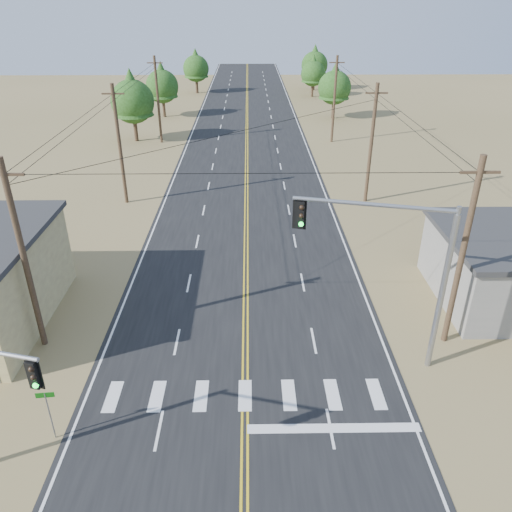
{
  "coord_description": "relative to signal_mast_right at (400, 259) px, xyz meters",
  "views": [
    {
      "loc": [
        0.25,
        -9.12,
        16.2
      ],
      "look_at": [
        0.6,
        15.0,
        3.5
      ],
      "focal_mm": 35.0,
      "sensor_mm": 36.0,
      "label": 1
    }
  ],
  "objects": [
    {
      "name": "tree_left_near",
      "position": [
        -20.69,
        42.24,
        -0.42
      ],
      "size": [
        5.17,
        5.17,
        8.62
      ],
      "color": "#3F2D1E",
      "rests_on": "ground"
    },
    {
      "name": "tree_right_near",
      "position": [
        5.59,
        54.6,
        -0.88
      ],
      "size": [
        4.72,
        4.72,
        7.86
      ],
      "color": "#3F2D1E",
      "rests_on": "ground"
    },
    {
      "name": "tree_right_far",
      "position": [
        5.61,
        78.99,
        -0.71
      ],
      "size": [
        4.88,
        4.88,
        8.14
      ],
      "color": "#3F2D1E",
      "rests_on": "ground"
    },
    {
      "name": "utility_pole_right_near",
      "position": [
        3.5,
        1.52,
        -0.57
      ],
      "size": [
        1.8,
        0.3,
        10.0
      ],
      "color": "#4C3826",
      "rests_on": "ground"
    },
    {
      "name": "utility_pole_left_near",
      "position": [
        -17.5,
        1.52,
        -0.57
      ],
      "size": [
        1.8,
        0.3,
        10.0
      ],
      "color": "#4C3826",
      "rests_on": "ground"
    },
    {
      "name": "tree_left_mid",
      "position": [
        -19.28,
        56.05,
        -0.89
      ],
      "size": [
        4.71,
        4.71,
        7.85
      ],
      "color": "#3F2D1E",
      "rests_on": "ground"
    },
    {
      "name": "utility_pole_left_far",
      "position": [
        -17.5,
        41.52,
        -0.57
      ],
      "size": [
        1.8,
        0.3,
        10.0
      ],
      "color": "#4C3826",
      "rests_on": "ground"
    },
    {
      "name": "signal_mast_right",
      "position": [
        0.0,
        0.0,
        0.0
      ],
      "size": [
        6.94,
        1.95,
        8.39
      ],
      "rotation": [
        0.0,
        0.0,
        -0.24
      ],
      "color": "gray",
      "rests_on": "ground"
    },
    {
      "name": "road",
      "position": [
        -7.0,
        19.52,
        -5.68
      ],
      "size": [
        15.0,
        200.0,
        0.02
      ],
      "primitive_type": "cube",
      "color": "black",
      "rests_on": "ground"
    },
    {
      "name": "utility_pole_right_mid",
      "position": [
        3.5,
        21.52,
        -0.57
      ],
      "size": [
        1.8,
        0.3,
        10.0
      ],
      "color": "#4C3826",
      "rests_on": "ground"
    },
    {
      "name": "street_sign",
      "position": [
        -14.8,
        -4.78,
        -4.06
      ],
      "size": [
        0.72,
        0.1,
        2.43
      ],
      "rotation": [
        0.0,
        0.0,
        0.09
      ],
      "color": "gray",
      "rests_on": "ground"
    },
    {
      "name": "utility_pole_right_far",
      "position": [
        3.5,
        41.52,
        -0.57
      ],
      "size": [
        1.8,
        0.3,
        10.0
      ],
      "color": "#4C3826",
      "rests_on": "ground"
    },
    {
      "name": "tree_left_far",
      "position": [
        -16.22,
        76.13,
        -0.96
      ],
      "size": [
        4.65,
        4.65,
        7.74
      ],
      "color": "#3F2D1E",
      "rests_on": "ground"
    },
    {
      "name": "tree_right_mid",
      "position": [
        4.57,
        72.02,
        -1.36
      ],
      "size": [
        4.25,
        4.25,
        7.08
      ],
      "color": "#3F2D1E",
      "rests_on": "ground"
    },
    {
      "name": "utility_pole_left_mid",
      "position": [
        -17.5,
        21.52,
        -0.57
      ],
      "size": [
        1.8,
        0.3,
        10.0
      ],
      "color": "#4C3826",
      "rests_on": "ground"
    }
  ]
}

